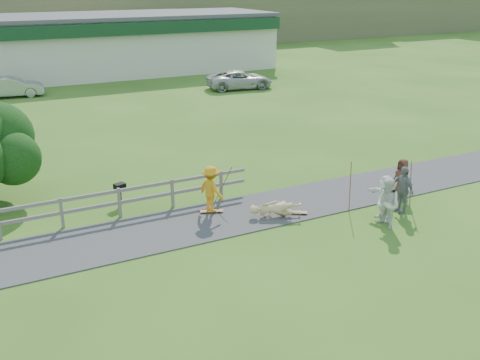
{
  "coord_description": "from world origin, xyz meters",
  "views": [
    {
      "loc": [
        -6.0,
        -14.35,
        8.07
      ],
      "look_at": [
        2.17,
        2.0,
        1.14
      ],
      "focal_mm": 40.0,
      "sensor_mm": 36.0,
      "label": 1
    }
  ],
  "objects": [
    {
      "name": "spectator_d",
      "position": [
        6.32,
        -1.09,
        0.83
      ],
      "size": [
        0.61,
        1.57,
        1.65
      ],
      "primitive_type": "imported",
      "rotation": [
        0.0,
        0.0,
        4.63
      ],
      "color": "white",
      "rests_on": "ground"
    },
    {
      "name": "spectator_c",
      "position": [
        8.38,
        0.29,
        0.77
      ],
      "size": [
        0.52,
        0.77,
        1.54
      ],
      "primitive_type": "imported",
      "rotation": [
        0.0,
        0.0,
        4.75
      ],
      "color": "#522B20",
      "rests_on": "ground"
    },
    {
      "name": "fence",
      "position": [
        -4.62,
        3.3,
        0.72
      ],
      "size": [
        15.05,
        0.1,
        1.1
      ],
      "color": "slate",
      "rests_on": "ground"
    },
    {
      "name": "helmet",
      "position": [
        3.54,
        1.07,
        0.13
      ],
      "size": [
        0.25,
        0.25,
        0.25
      ],
      "primitive_type": "sphere",
      "color": "red",
      "rests_on": "ground"
    },
    {
      "name": "strip_mall",
      "position": [
        4.0,
        34.94,
        2.58
      ],
      "size": [
        32.5,
        10.75,
        5.1
      ],
      "color": "beige",
      "rests_on": "ground"
    },
    {
      "name": "bbq",
      "position": [
        -1.69,
        4.38,
        0.42
      ],
      "size": [
        0.47,
        0.41,
        0.85
      ],
      "primitive_type": null,
      "rotation": [
        0.0,
        0.0,
        0.32
      ],
      "color": "black",
      "rests_on": "ground"
    },
    {
      "name": "car_white",
      "position": [
        12.5,
        22.68,
        0.71
      ],
      "size": [
        5.37,
        3.03,
        1.42
      ],
      "primitive_type": "imported",
      "rotation": [
        0.0,
        0.0,
        1.43
      ],
      "color": "#B9B9B5",
      "rests_on": "ground"
    },
    {
      "name": "path",
      "position": [
        0.0,
        1.5,
        0.02
      ],
      "size": [
        34.0,
        3.0,
        0.04
      ],
      "primitive_type": "cube",
      "color": "#37373A",
      "rests_on": "ground"
    },
    {
      "name": "longboard_rider",
      "position": [
        1.06,
        2.08,
        0.05
      ],
      "size": [
        0.85,
        0.48,
        0.09
      ],
      "primitive_type": null,
      "rotation": [
        0.0,
        0.0,
        -0.36
      ],
      "color": "#995F32",
      "rests_on": "ground"
    },
    {
      "name": "car_silver",
      "position": [
        -3.59,
        27.23,
        0.72
      ],
      "size": [
        4.55,
        2.09,
        1.45
      ],
      "primitive_type": "imported",
      "rotation": [
        0.0,
        0.0,
        1.44
      ],
      "color": "#A1A2A8",
      "rests_on": "ground"
    },
    {
      "name": "pole_spec_right",
      "position": [
        7.85,
        -0.74,
        0.93
      ],
      "size": [
        0.03,
        0.03,
        1.87
      ],
      "primitive_type": "cylinder",
      "color": "brown",
      "rests_on": "ground"
    },
    {
      "name": "longboard_fallen",
      "position": [
        3.74,
        0.62,
        0.05
      ],
      "size": [
        0.84,
        0.63,
        0.1
      ],
      "primitive_type": null,
      "rotation": [
        0.0,
        0.0,
        -0.56
      ],
      "color": "#995F32",
      "rests_on": "ground"
    },
    {
      "name": "pole_rider",
      "position": [
        1.66,
        2.48,
        0.86
      ],
      "size": [
        0.03,
        0.03,
        1.73
      ],
      "primitive_type": "cylinder",
      "color": "brown",
      "rests_on": "ground"
    },
    {
      "name": "spectator_b",
      "position": [
        7.35,
        -0.87,
        0.88
      ],
      "size": [
        0.44,
        1.03,
        1.76
      ],
      "primitive_type": "imported",
      "rotation": [
        0.0,
        0.0,
        4.72
      ],
      "color": "gray",
      "rests_on": "ground"
    },
    {
      "name": "spectator_a",
      "position": [
        5.99,
        -1.63,
        0.88
      ],
      "size": [
        0.71,
        0.89,
        1.75
      ],
      "primitive_type": "imported",
      "rotation": [
        0.0,
        0.0,
        4.77
      ],
      "color": "silver",
      "rests_on": "ground"
    },
    {
      "name": "pole_spec_left",
      "position": [
        5.63,
        -0.02,
        0.97
      ],
      "size": [
        0.03,
        0.03,
        1.94
      ],
      "primitive_type": "cylinder",
      "color": "brown",
      "rests_on": "ground"
    },
    {
      "name": "ground",
      "position": [
        0.0,
        0.0,
        0.0
      ],
      "size": [
        260.0,
        260.0,
        0.0
      ],
      "primitive_type": "plane",
      "color": "#325A19",
      "rests_on": "ground"
    },
    {
      "name": "skater_fallen",
      "position": [
        2.94,
        0.72,
        0.33
      ],
      "size": [
        1.17,
        1.84,
        0.66
      ],
      "primitive_type": "imported",
      "rotation": [
        0.0,
        0.0,
        1.13
      ],
      "color": "#DAB778",
      "rests_on": "ground"
    },
    {
      "name": "skater_rider",
      "position": [
        1.06,
        2.08,
        0.86
      ],
      "size": [
        0.98,
        1.26,
        1.72
      ],
      "primitive_type": "imported",
      "rotation": [
        0.0,
        0.0,
        1.92
      ],
      "color": "orange",
      "rests_on": "ground"
    }
  ]
}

